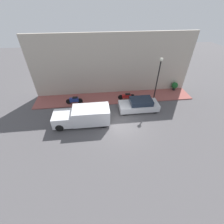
{
  "coord_description": "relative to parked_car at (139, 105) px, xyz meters",
  "views": [
    {
      "loc": [
        -10.63,
        2.07,
        9.76
      ],
      "look_at": [
        1.17,
        0.71,
        0.6
      ],
      "focal_mm": 24.0,
      "sensor_mm": 36.0,
      "label": 1
    }
  ],
  "objects": [
    {
      "name": "ground_plane",
      "position": [
        -2.03,
        2.3,
        -0.65
      ],
      "size": [
        60.0,
        60.0,
        0.0
      ],
      "primitive_type": "plane",
      "color": "#514F51"
    },
    {
      "name": "potted_plant",
      "position": [
        3.56,
        -5.6,
        0.08
      ],
      "size": [
        0.78,
        0.78,
        1.06
      ],
      "color": "black",
      "rests_on": "sidewalk"
    },
    {
      "name": "sidewalk",
      "position": [
        2.65,
        2.3,
        -0.59
      ],
      "size": [
        2.65,
        18.55,
        0.1
      ],
      "color": "#934C47",
      "rests_on": "ground_plane"
    },
    {
      "name": "building_facade",
      "position": [
        4.12,
        2.3,
        2.84
      ],
      "size": [
        0.3,
        18.55,
        6.97
      ],
      "color": "#B2A899",
      "rests_on": "ground_plane"
    },
    {
      "name": "motorcycle_red",
      "position": [
        2.09,
        0.95,
        -0.13
      ],
      "size": [
        0.3,
        1.98,
        0.73
      ],
      "color": "#B21E1E",
      "rests_on": "sidewalk"
    },
    {
      "name": "streetlamp",
      "position": [
        1.6,
        -2.21,
        2.76
      ],
      "size": [
        0.36,
        0.36,
        4.91
      ],
      "color": "black",
      "rests_on": "sidewalk"
    },
    {
      "name": "parked_car",
      "position": [
        0.0,
        0.0,
        0.0
      ],
      "size": [
        1.77,
        4.17,
        1.34
      ],
      "color": "silver",
      "rests_on": "ground_plane"
    },
    {
      "name": "motorcycle_blue",
      "position": [
        1.85,
        6.96,
        -0.08
      ],
      "size": [
        0.3,
        1.86,
        0.85
      ],
      "color": "navy",
      "rests_on": "sidewalk"
    },
    {
      "name": "delivery_van",
      "position": [
        -1.51,
        5.85,
        0.24
      ],
      "size": [
        1.89,
        5.23,
        1.71
      ],
      "color": "silver",
      "rests_on": "ground_plane"
    }
  ]
}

